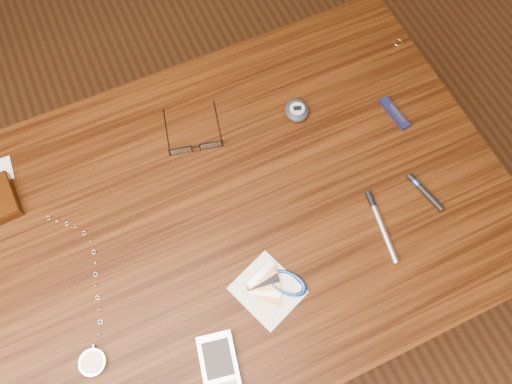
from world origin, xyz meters
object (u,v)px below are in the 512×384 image
pda_phone (220,368)px  pedometer (297,110)px  notepad_keys (276,286)px  pocket_watch (92,356)px  pocket_knife (394,113)px  eyeglasses (195,145)px  silver_pen (379,221)px  desk (239,226)px

pda_phone → pedometer: (0.33, 0.38, 0.00)m
pda_phone → notepad_keys: bearing=30.5°
pocket_watch → pocket_knife: size_ratio=3.72×
eyeglasses → silver_pen: eyeglasses is taller
pocket_watch → pda_phone: (0.18, -0.10, 0.00)m
pedometer → desk: bearing=-144.1°
eyeglasses → pocket_knife: eyeglasses is taller
pocket_watch → pedometer: (0.51, 0.28, 0.00)m
desk → notepad_keys: bearing=-89.1°
eyeglasses → notepad_keys: size_ratio=0.92×
silver_pen → pocket_watch: bearing=-179.1°
pocket_watch → pedometer: size_ratio=4.49×
pedometer → silver_pen: pedometer is taller
desk → eyeglasses: 0.19m
pda_phone → pocket_knife: (0.51, 0.30, -0.00)m
pedometer → silver_pen: bearing=-83.1°
pocket_watch → silver_pen: bearing=0.9°
pocket_watch → pda_phone: bearing=-29.5°
notepad_keys → pedometer: bearing=57.9°
eyeglasses → pocket_watch: 0.42m
desk → pda_phone: bearing=-119.4°
pocket_knife → silver_pen: 0.24m
desk → pocket_knife: 0.39m
desk → notepad_keys: (0.00, -0.16, 0.11)m
eyeglasses → pocket_knife: size_ratio=1.57×
pocket_knife → silver_pen: size_ratio=0.58×
pocket_knife → pda_phone: bearing=-149.5°
pocket_watch → pocket_knife: pocket_watch is taller
pocket_watch → pocket_knife: (0.69, 0.20, -0.00)m
eyeglasses → notepad_keys: 0.31m
pocket_watch → pocket_knife: bearing=15.8°
desk → notepad_keys: size_ratio=7.15×
desk → eyeglasses: size_ratio=7.79×
pedometer → pocket_watch: bearing=-151.3°
desk → silver_pen: silver_pen is taller
eyeglasses → silver_pen: (0.25, -0.28, -0.00)m
pocket_watch → pda_phone: size_ratio=2.58×
pda_phone → notepad_keys: (0.14, 0.08, -0.00)m
eyeglasses → silver_pen: 0.38m
eyeglasses → pocket_knife: bearing=-13.7°
desk → eyeglasses: bearing=98.5°
eyeglasses → pda_phone: bearing=-106.4°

